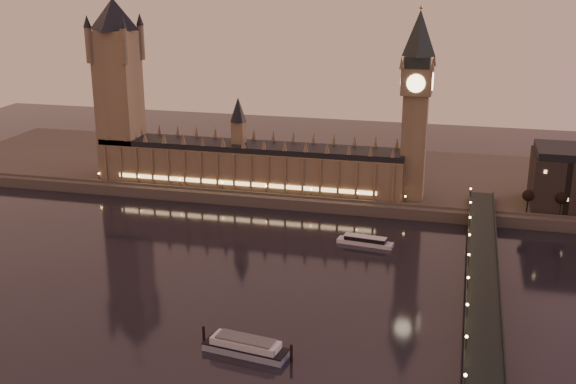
{
  "coord_description": "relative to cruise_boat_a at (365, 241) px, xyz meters",
  "views": [
    {
      "loc": [
        80.51,
        -266.45,
        129.92
      ],
      "look_at": [
        4.9,
        35.0,
        31.77
      ],
      "focal_mm": 45.0,
      "sensor_mm": 36.0,
      "label": 1
    }
  ],
  "objects": [
    {
      "name": "ground",
      "position": [
        -37.44,
        -59.24,
        -1.92
      ],
      "size": [
        700.0,
        700.0,
        0.0
      ],
      "primitive_type": "plane",
      "color": "black",
      "rests_on": "ground"
    },
    {
      "name": "moored_barge",
      "position": [
        -25.69,
        -112.37,
        0.79
      ],
      "size": [
        34.65,
        12.84,
        6.42
      ],
      "rotation": [
        0.0,
        0.0,
        -0.15
      ],
      "color": "#8A96B0",
      "rests_on": "ground"
    },
    {
      "name": "bare_tree_0",
      "position": [
        77.2,
        49.76,
        12.26
      ],
      "size": [
        5.4,
        5.4,
        10.99
      ],
      "color": "black",
      "rests_on": "ground"
    },
    {
      "name": "palace_of_westminster",
      "position": [
        -77.56,
        61.75,
        19.79
      ],
      "size": [
        180.0,
        26.62,
        52.0
      ],
      "color": "brown",
      "rests_on": "ground"
    },
    {
      "name": "cruise_boat_a",
      "position": [
        0.0,
        0.0,
        0.0
      ],
      "size": [
        27.73,
        9.2,
        4.35
      ],
      "rotation": [
        0.0,
        0.0,
        -0.12
      ],
      "color": "silver",
      "rests_on": "ground"
    },
    {
      "name": "victoria_tower",
      "position": [
        -157.44,
        61.76,
        63.87
      ],
      "size": [
        31.68,
        31.68,
        118.0
      ],
      "color": "brown",
      "rests_on": "ground"
    },
    {
      "name": "big_ben",
      "position": [
        16.55,
        61.75,
        62.03
      ],
      "size": [
        17.68,
        17.68,
        104.0
      ],
      "color": "brown",
      "rests_on": "ground"
    },
    {
      "name": "far_embankment",
      "position": [
        -7.44,
        105.76,
        1.08
      ],
      "size": [
        560.0,
        130.0,
        6.0
      ],
      "primitive_type": "cube",
      "color": "#423D35",
      "rests_on": "ground"
    },
    {
      "name": "westminster_bridge",
      "position": [
        54.17,
        -59.24,
        3.6
      ],
      "size": [
        13.2,
        260.0,
        15.3
      ],
      "color": "black",
      "rests_on": "ground"
    },
    {
      "name": "bare_tree_1",
      "position": [
        93.72,
        49.76,
        12.26
      ],
      "size": [
        5.4,
        5.4,
        10.99
      ],
      "color": "black",
      "rests_on": "ground"
    }
  ]
}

